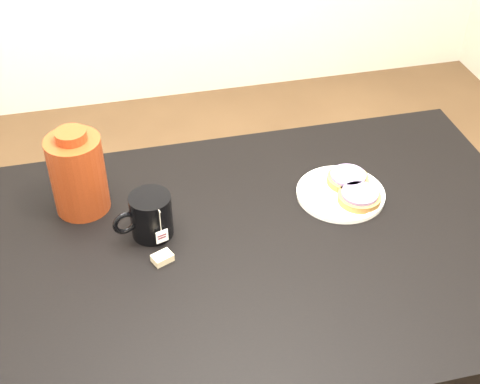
# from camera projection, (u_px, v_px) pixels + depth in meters

# --- Properties ---
(table) EXTENTS (1.40, 0.90, 0.75)m
(table) POSITION_uv_depth(u_px,v_px,m) (253.00, 270.00, 1.61)
(table) COLOR black
(table) RESTS_ON ground_plane
(plate) EXTENTS (0.22, 0.22, 0.02)m
(plate) POSITION_uv_depth(u_px,v_px,m) (341.00, 193.00, 1.69)
(plate) COLOR white
(plate) RESTS_ON table
(bagel_back) EXTENTS (0.14, 0.14, 0.03)m
(bagel_back) POSITION_uv_depth(u_px,v_px,m) (348.00, 178.00, 1.71)
(bagel_back) COLOR brown
(bagel_back) RESTS_ON plate
(bagel_front) EXTENTS (0.15, 0.15, 0.03)m
(bagel_front) POSITION_uv_depth(u_px,v_px,m) (359.00, 197.00, 1.65)
(bagel_front) COLOR brown
(bagel_front) RESTS_ON plate
(mug) EXTENTS (0.15, 0.12, 0.11)m
(mug) POSITION_uv_depth(u_px,v_px,m) (150.00, 216.00, 1.55)
(mug) COLOR black
(mug) RESTS_ON table
(teabag_pouch) EXTENTS (0.05, 0.05, 0.02)m
(teabag_pouch) POSITION_uv_depth(u_px,v_px,m) (162.00, 258.00, 1.51)
(teabag_pouch) COLOR #C6B793
(teabag_pouch) RESTS_ON table
(bagel_package) EXTENTS (0.15, 0.15, 0.22)m
(bagel_package) POSITION_uv_depth(u_px,v_px,m) (78.00, 173.00, 1.60)
(bagel_package) COLOR #5B1B0B
(bagel_package) RESTS_ON table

